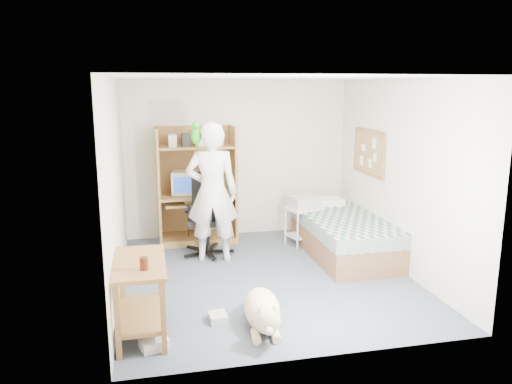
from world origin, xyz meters
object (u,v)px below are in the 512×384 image
computer_hutch (197,190)px  office_chair (207,225)px  person (212,193)px  dog (263,310)px  bed (343,235)px  printer_cart (303,220)px  side_desk (140,286)px

computer_hutch → office_chair: computer_hutch is taller
person → dog: (0.22, -2.13, -0.78)m
bed → office_chair: bearing=165.9°
office_chair → printer_cart: (1.49, 0.10, -0.03)m
computer_hutch → office_chair: bearing=-82.5°
printer_cart → side_desk: bearing=-152.9°
person → printer_cart: 1.62m
bed → dog: size_ratio=1.77×
dog → printer_cart: (1.23, 2.54, 0.20)m
computer_hutch → bed: size_ratio=0.89×
person → printer_cart: (1.45, 0.41, -0.58)m
computer_hutch → bed: (2.00, -1.12, -0.53)m
side_desk → dog: side_desk is taller
dog → office_chair: bearing=102.6°
office_chair → dog: bearing=-74.1°
person → printer_cart: person is taller
computer_hutch → person: size_ratio=0.93×
bed → office_chair: office_chair is taller
dog → printer_cart: 2.83m
computer_hutch → printer_cart: bearing=-18.9°
bed → dog: (-1.66, -1.96, -0.10)m
bed → side_desk: size_ratio=2.02×
bed → office_chair: size_ratio=1.73×
bed → printer_cart: bed is taller
computer_hutch → printer_cart: (1.58, -0.54, -0.43)m
office_chair → person: (0.04, -0.31, 0.55)m
office_chair → dog: 2.46m
person → dog: bearing=105.7°
computer_hutch → side_desk: (-0.85, -2.94, -0.33)m
office_chair → printer_cart: size_ratio=2.00×
bed → office_chair: (-1.92, 0.48, 0.13)m
office_chair → printer_cart: office_chair is taller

